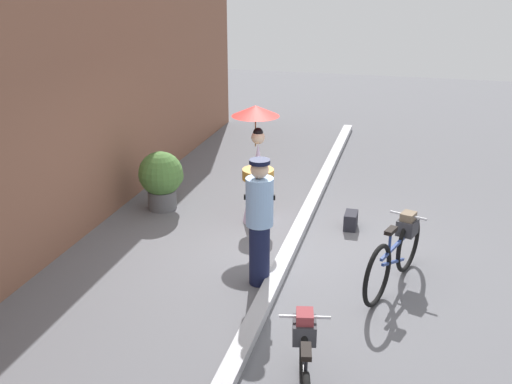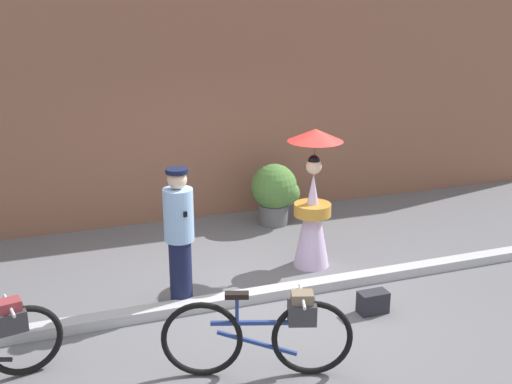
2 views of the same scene
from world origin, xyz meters
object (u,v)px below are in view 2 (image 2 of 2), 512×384
at_px(person_officer, 179,234).
at_px(potted_plant_by_door, 276,191).
at_px(backpack_on_pavement, 373,302).
at_px(bicycle_far_side, 265,332).
at_px(person_with_parasol, 313,202).

height_order(person_officer, potted_plant_by_door, person_officer).
bearing_deg(backpack_on_pavement, potted_plant_by_door, 89.59).
distance_m(bicycle_far_side, person_officer, 1.76).
bearing_deg(backpack_on_pavement, person_with_parasol, 94.06).
xyz_separation_m(person_officer, potted_plant_by_door, (2.03, 2.18, -0.34)).
distance_m(bicycle_far_side, backpack_on_pavement, 1.77).
xyz_separation_m(bicycle_far_side, backpack_on_pavement, (1.58, 0.72, -0.32)).
distance_m(bicycle_far_side, person_with_parasol, 2.67).
bearing_deg(backpack_on_pavement, bicycle_far_side, -155.48).
bearing_deg(person_officer, potted_plant_by_door, 47.00).
relative_size(potted_plant_by_door, backpack_on_pavement, 2.89).
height_order(person_officer, backpack_on_pavement, person_officer).
distance_m(person_officer, potted_plant_by_door, 2.99).
height_order(bicycle_far_side, backpack_on_pavement, bicycle_far_side).
bearing_deg(potted_plant_by_door, person_with_parasol, -94.36).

